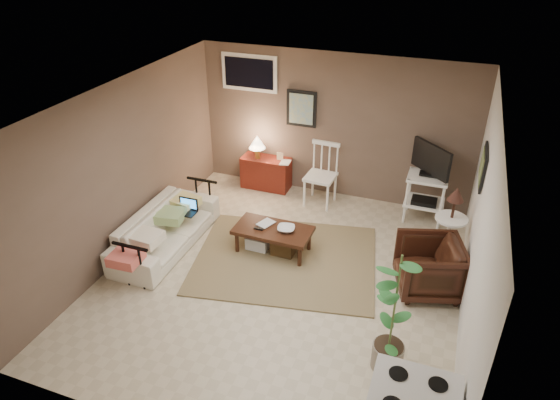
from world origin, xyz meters
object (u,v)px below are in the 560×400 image
at_px(coffee_table, 273,238).
at_px(side_table, 452,216).
at_px(potted_plant, 394,310).
at_px(sofa, 165,224).
at_px(red_console, 265,170).
at_px(spindle_chair, 321,177).
at_px(tv_stand, 427,181).
at_px(armchair, 429,265).

relative_size(coffee_table, side_table, 0.95).
xyz_separation_m(side_table, potted_plant, (-0.43, -2.17, 0.08)).
xyz_separation_m(sofa, red_console, (0.67, 2.16, -0.04)).
xyz_separation_m(coffee_table, spindle_chair, (0.24, 1.57, 0.25)).
relative_size(spindle_chair, side_table, 0.90).
relative_size(sofa, side_table, 1.69).
height_order(coffee_table, potted_plant, potted_plant).
height_order(coffee_table, tv_stand, tv_stand).
bearing_deg(sofa, potted_plant, -108.86).
height_order(armchair, potted_plant, potted_plant).
xyz_separation_m(coffee_table, side_table, (2.31, 0.63, 0.48)).
xyz_separation_m(coffee_table, tv_stand, (1.90, 1.62, 0.44)).
height_order(sofa, armchair, armchair).
bearing_deg(red_console, tv_stand, -3.35).
distance_m(sofa, potted_plant, 3.57).
distance_m(spindle_chair, side_table, 2.28).
distance_m(coffee_table, side_table, 2.44).
relative_size(red_console, armchair, 1.24).
relative_size(armchair, potted_plant, 0.53).
relative_size(side_table, armchair, 1.46).
distance_m(red_console, spindle_chair, 1.08).
bearing_deg(side_table, tv_stand, 112.62).
xyz_separation_m(coffee_table, armchair, (2.13, -0.11, 0.16)).
relative_size(red_console, side_table, 0.85).
relative_size(coffee_table, armchair, 1.39).
height_order(red_console, spindle_chair, spindle_chair).
bearing_deg(side_table, red_console, 159.89).
height_order(spindle_chair, side_table, side_table).
height_order(coffee_table, red_console, red_console).
distance_m(sofa, red_console, 2.27).
height_order(coffee_table, side_table, side_table).
xyz_separation_m(coffee_table, sofa, (-1.48, -0.39, 0.15)).
xyz_separation_m(coffee_table, red_console, (-0.81, 1.77, 0.11)).
bearing_deg(armchair, potted_plant, -27.16).
bearing_deg(sofa, coffee_table, -75.27).
height_order(side_table, potted_plant, potted_plant).
relative_size(coffee_table, red_console, 1.12).
xyz_separation_m(sofa, spindle_chair, (1.73, 1.96, 0.11)).
distance_m(coffee_table, potted_plant, 2.49).
relative_size(coffee_table, tv_stand, 0.86).
height_order(sofa, red_console, red_console).
bearing_deg(side_table, potted_plant, -101.27).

